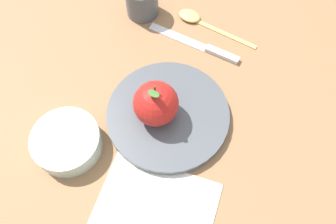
{
  "coord_description": "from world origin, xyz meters",
  "views": [
    {
      "loc": [
        0.3,
        0.04,
        0.55
      ],
      "look_at": [
        0.02,
        -0.01,
        0.02
      ],
      "focal_mm": 36.07,
      "sensor_mm": 36.0,
      "label": 1
    }
  ],
  "objects": [
    {
      "name": "dinner_plate",
      "position": [
        0.02,
        -0.01,
        0.01
      ],
      "size": [
        0.22,
        0.22,
        0.02
      ],
      "color": "#4C5156",
      "rests_on": "ground_plane"
    },
    {
      "name": "linen_napkin",
      "position": [
        0.19,
        -0.0,
        0.0
      ],
      "size": [
        0.17,
        0.21,
        0.0
      ],
      "primitive_type": "cube",
      "rotation": [
        0.0,
        0.0,
        2.98
      ],
      "color": "silver",
      "rests_on": "ground_plane"
    },
    {
      "name": "knife",
      "position": [
        -0.15,
        0.04,
        0.0
      ],
      "size": [
        0.08,
        0.2,
        0.01
      ],
      "color": "silver",
      "rests_on": "ground_plane"
    },
    {
      "name": "spoon",
      "position": [
        -0.21,
        0.02,
        0.01
      ],
      "size": [
        0.09,
        0.18,
        0.01
      ],
      "color": "#D8B766",
      "rests_on": "ground_plane"
    },
    {
      "name": "ground_plane",
      "position": [
        0.0,
        0.0,
        0.0
      ],
      "size": [
        2.4,
        2.4,
        0.0
      ],
      "primitive_type": "plane",
      "color": "olive"
    },
    {
      "name": "apple",
      "position": [
        0.03,
        -0.03,
        0.06
      ],
      "size": [
        0.08,
        0.08,
        0.09
      ],
      "color": "#B21E19",
      "rests_on": "dinner_plate"
    },
    {
      "name": "side_bowl",
      "position": [
        0.11,
        -0.17,
        0.02
      ],
      "size": [
        0.12,
        0.12,
        0.04
      ],
      "color": "#B2C6B2",
      "rests_on": "ground_plane"
    }
  ]
}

